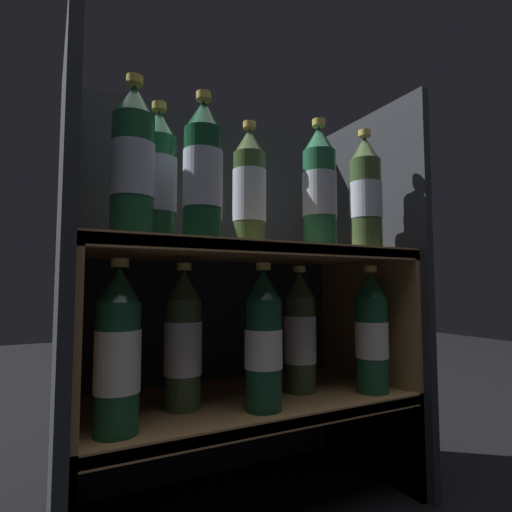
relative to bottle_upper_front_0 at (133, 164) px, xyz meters
The scene contains 17 objects.
fridge_back_wall 0.43m from the bottle_upper_front_0, 46.90° to the left, with size 0.73×0.02×0.90m, color #23262B.
fridge_side_left 0.25m from the bottle_upper_front_0, 134.12° to the left, with size 0.02×0.37×0.90m, color #23262B.
fridge_side_right 0.65m from the bottle_upper_front_0, ahead, with size 0.02×0.37×0.90m, color #23262B.
shelf_lower 0.55m from the bottle_upper_front_0, 19.00° to the left, with size 0.69×0.33×0.23m.
shelf_upper 0.38m from the bottle_upper_front_0, 19.59° to the left, with size 0.69×0.33×0.54m.
bottle_upper_front_0 is the anchor object (origin of this frame).
bottle_upper_front_1 0.12m from the bottle_upper_front_0, ahead, with size 0.07×0.07×0.28m.
bottle_upper_front_2 0.38m from the bottle_upper_front_0, ahead, with size 0.07×0.07×0.28m.
bottle_upper_front_3 0.51m from the bottle_upper_front_0, ahead, with size 0.07×0.07×0.28m.
bottle_upper_back_0 0.10m from the bottle_upper_front_0, 52.35° to the left, with size 0.07×0.07×0.28m.
bottle_upper_back_1 0.27m from the bottle_upper_front_0, 17.52° to the left, with size 0.07×0.07×0.28m.
bottle_upper_back_2 0.45m from the bottle_upper_front_0, 10.13° to the left, with size 0.07×0.07×0.28m.
bottle_lower_front_0 0.31m from the bottle_upper_front_0, behind, with size 0.07×0.07×0.28m.
bottle_lower_front_1 0.40m from the bottle_upper_front_0, ahead, with size 0.07×0.07×0.28m.
bottle_lower_front_2 0.61m from the bottle_upper_front_0, ahead, with size 0.07×0.07×0.28m.
bottle_lower_back_0 0.34m from the bottle_upper_front_0, 34.63° to the left, with size 0.07×0.07×0.28m.
bottle_lower_back_1 0.50m from the bottle_upper_front_0, 11.75° to the left, with size 0.07×0.07×0.28m.
Camera 1 is at (-0.38, -0.60, 0.45)m, focal length 28.00 mm.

